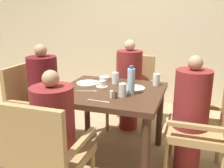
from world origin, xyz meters
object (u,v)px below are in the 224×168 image
(diner_in_right_chair, at_px, (190,115))
(chair_near_corner, at_px, (45,153))
(chair_far_side, at_px, (132,88))
(glass_tall_far, at_px, (115,78))
(plate_main_left, at_px, (88,83))
(glass_tall_near, at_px, (123,90))
(water_bottle, at_px, (131,81))
(diner_in_far_chair, at_px, (129,84))
(chair_right_side, at_px, (206,124))
(glass_tall_mid, at_px, (156,80))
(diner_in_near_chair, at_px, (55,137))
(diner_in_left_chair, at_px, (44,96))
(teacup_with_saucer, at_px, (102,84))
(bowl_small, at_px, (105,78))
(plate_main_right, at_px, (133,88))
(chair_left_side, at_px, (34,102))

(diner_in_right_chair, distance_m, chair_near_corner, 1.31)
(chair_far_side, height_order, glass_tall_far, chair_far_side)
(plate_main_left, relative_size, glass_tall_near, 1.96)
(water_bottle, xyz_separation_m, glass_tall_far, (-0.25, 0.30, -0.07))
(diner_in_far_chair, distance_m, glass_tall_far, 0.54)
(chair_right_side, distance_m, glass_tall_mid, 0.67)
(water_bottle, xyz_separation_m, glass_tall_near, (-0.05, -0.09, -0.07))
(diner_in_near_chair, relative_size, glass_tall_far, 8.80)
(diner_in_left_chair, height_order, teacup_with_saucer, diner_in_left_chair)
(diner_in_far_chair, xyz_separation_m, chair_near_corner, (-0.20, -1.61, -0.09))
(diner_in_near_chair, bearing_deg, glass_tall_near, 57.53)
(teacup_with_saucer, relative_size, bowl_small, 1.04)
(diner_in_left_chair, xyz_separation_m, glass_tall_mid, (1.18, 0.32, 0.20))
(chair_far_side, height_order, glass_tall_mid, chair_far_side)
(diner_in_left_chair, bearing_deg, plate_main_right, 6.86)
(plate_main_left, xyz_separation_m, plate_main_right, (0.51, -0.03, 0.00))
(chair_far_side, relative_size, diner_in_near_chair, 0.85)
(chair_left_side, relative_size, plate_main_left, 3.82)
(glass_tall_mid, bearing_deg, glass_tall_far, -169.48)
(diner_in_right_chair, distance_m, plate_main_left, 1.11)
(glass_tall_mid, bearing_deg, chair_far_side, 125.53)
(diner_in_far_chair, relative_size, teacup_with_saucer, 9.57)
(chair_far_side, height_order, glass_tall_near, chair_far_side)
(chair_far_side, relative_size, diner_in_far_chair, 0.80)
(diner_in_near_chair, height_order, glass_tall_far, diner_in_near_chair)
(plate_main_right, height_order, teacup_with_saucer, teacup_with_saucer)
(chair_right_side, height_order, plate_main_left, chair_right_side)
(teacup_with_saucer, xyz_separation_m, glass_tall_near, (0.29, -0.23, 0.03))
(chair_left_side, xyz_separation_m, diner_in_left_chair, (0.14, 0.00, 0.09))
(water_bottle, bearing_deg, diner_in_far_chair, 105.64)
(water_bottle, distance_m, glass_tall_near, 0.12)
(diner_in_near_chair, bearing_deg, bowl_small, 89.48)
(chair_far_side, xyz_separation_m, diner_in_right_chair, (0.77, -0.88, 0.07))
(diner_in_far_chair, height_order, diner_in_right_chair, diner_in_far_chair)
(chair_near_corner, relative_size, plate_main_left, 3.82)
(bowl_small, bearing_deg, teacup_with_saucer, -74.82)
(diner_in_left_chair, xyz_separation_m, teacup_with_saucer, (0.65, 0.08, 0.17))
(plate_main_left, xyz_separation_m, glass_tall_far, (0.28, 0.09, 0.06))
(diner_in_near_chair, distance_m, plate_main_left, 0.91)
(diner_in_right_chair, height_order, glass_tall_far, diner_in_right_chair)
(water_bottle, bearing_deg, diner_in_left_chair, 176.43)
(diner_in_far_chair, xyz_separation_m, glass_tall_near, (0.17, -0.89, 0.21))
(water_bottle, bearing_deg, diner_in_right_chair, 6.45)
(glass_tall_mid, xyz_separation_m, glass_tall_far, (-0.43, -0.08, 0.00))
(diner_in_left_chair, distance_m, plate_main_right, 0.99)
(bowl_small, bearing_deg, plate_main_right, -31.29)
(diner_in_left_chair, bearing_deg, diner_in_right_chair, 0.00)
(chair_left_side, height_order, diner_in_right_chair, diner_in_right_chair)
(chair_left_side, distance_m, chair_near_corner, 1.13)
(plate_main_left, bearing_deg, glass_tall_far, 17.37)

